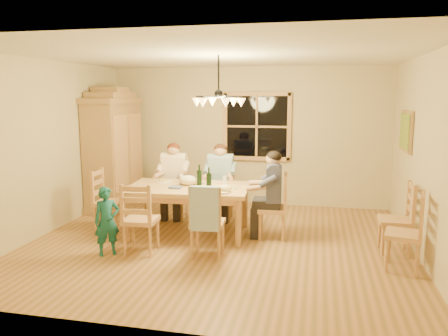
% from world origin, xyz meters
% --- Properties ---
extents(floor, '(5.50, 5.50, 0.00)m').
position_xyz_m(floor, '(0.00, 0.00, 0.00)').
color(floor, olive).
rests_on(floor, ground).
extents(ceiling, '(5.50, 5.00, 0.02)m').
position_xyz_m(ceiling, '(0.00, 0.00, 2.70)').
color(ceiling, white).
rests_on(ceiling, wall_back).
extents(wall_back, '(5.50, 0.02, 2.70)m').
position_xyz_m(wall_back, '(0.00, 2.50, 1.35)').
color(wall_back, beige).
rests_on(wall_back, floor).
extents(wall_left, '(0.02, 5.00, 2.70)m').
position_xyz_m(wall_left, '(-2.75, 0.00, 1.35)').
color(wall_left, beige).
rests_on(wall_left, floor).
extents(wall_right, '(0.02, 5.00, 2.70)m').
position_xyz_m(wall_right, '(2.75, 0.00, 1.35)').
color(wall_right, beige).
rests_on(wall_right, floor).
extents(window, '(1.30, 0.06, 1.30)m').
position_xyz_m(window, '(0.20, 2.47, 1.55)').
color(window, black).
rests_on(window, wall_back).
extents(painting, '(0.06, 0.78, 0.64)m').
position_xyz_m(painting, '(2.71, 1.20, 1.60)').
color(painting, '#976A41').
rests_on(painting, wall_right).
extents(chandelier, '(0.77, 0.68, 0.71)m').
position_xyz_m(chandelier, '(-0.00, 0.00, 2.08)').
color(chandelier, black).
rests_on(chandelier, ceiling).
extents(armoire, '(0.66, 1.40, 2.30)m').
position_xyz_m(armoire, '(-2.42, 1.60, 1.06)').
color(armoire, '#976A41').
rests_on(armoire, floor).
extents(dining_table, '(1.94, 1.26, 0.76)m').
position_xyz_m(dining_table, '(-0.56, 0.31, 0.66)').
color(dining_table, tan).
rests_on(dining_table, floor).
extents(chair_far_left, '(0.47, 0.45, 0.99)m').
position_xyz_m(chair_far_left, '(-1.08, 1.16, 0.30)').
color(chair_far_left, tan).
rests_on(chair_far_left, floor).
extents(chair_far_right, '(0.47, 0.45, 0.99)m').
position_xyz_m(chair_far_right, '(-0.25, 1.22, 0.30)').
color(chair_far_right, tan).
rests_on(chair_far_right, floor).
extents(chair_near_left, '(0.47, 0.45, 0.99)m').
position_xyz_m(chair_near_left, '(-0.96, -0.60, 0.30)').
color(chair_near_left, tan).
rests_on(chair_near_left, floor).
extents(chair_near_right, '(0.47, 0.45, 0.99)m').
position_xyz_m(chair_near_right, '(-0.03, -0.54, 0.30)').
color(chair_near_right, tan).
rests_on(chair_near_right, floor).
extents(chair_end_left, '(0.45, 0.47, 0.99)m').
position_xyz_m(chair_end_left, '(-1.85, 0.23, 0.30)').
color(chair_end_left, tan).
rests_on(chair_end_left, floor).
extents(chair_end_right, '(0.45, 0.47, 0.99)m').
position_xyz_m(chair_end_right, '(0.74, 0.40, 0.30)').
color(chair_end_right, tan).
rests_on(chair_end_right, floor).
extents(adult_woman, '(0.41, 0.44, 0.87)m').
position_xyz_m(adult_woman, '(-1.08, 1.16, 0.84)').
color(adult_woman, beige).
rests_on(adult_woman, floor).
extents(adult_plaid_man, '(0.41, 0.44, 0.87)m').
position_xyz_m(adult_plaid_man, '(-0.25, 1.22, 0.84)').
color(adult_plaid_man, '#316086').
rests_on(adult_plaid_man, floor).
extents(adult_slate_man, '(0.44, 0.41, 0.87)m').
position_xyz_m(adult_slate_man, '(0.74, 0.40, 0.84)').
color(adult_slate_man, '#43476B').
rests_on(adult_slate_man, floor).
extents(towel, '(0.39, 0.12, 0.58)m').
position_xyz_m(towel, '(-0.02, -0.73, 0.70)').
color(towel, '#94AEC9').
rests_on(towel, chair_near_right).
extents(wine_bottle_a, '(0.08, 0.08, 0.33)m').
position_xyz_m(wine_bottle_a, '(-0.41, 0.42, 0.93)').
color(wine_bottle_a, black).
rests_on(wine_bottle_a, dining_table).
extents(wine_bottle_b, '(0.08, 0.08, 0.33)m').
position_xyz_m(wine_bottle_b, '(-0.20, 0.20, 0.93)').
color(wine_bottle_b, black).
rests_on(wine_bottle_b, dining_table).
extents(plate_woman, '(0.26, 0.26, 0.02)m').
position_xyz_m(plate_woman, '(-1.06, 0.59, 0.77)').
color(plate_woman, white).
rests_on(plate_woman, dining_table).
extents(plate_plaid, '(0.26, 0.26, 0.02)m').
position_xyz_m(plate_plaid, '(-0.29, 0.63, 0.77)').
color(plate_plaid, white).
rests_on(plate_plaid, dining_table).
extents(plate_slate, '(0.26, 0.26, 0.02)m').
position_xyz_m(plate_slate, '(0.09, 0.32, 0.77)').
color(plate_slate, white).
rests_on(plate_slate, dining_table).
extents(wine_glass_a, '(0.06, 0.06, 0.14)m').
position_xyz_m(wine_glass_a, '(-0.74, 0.52, 0.83)').
color(wine_glass_a, silver).
rests_on(wine_glass_a, dining_table).
extents(wine_glass_b, '(0.06, 0.06, 0.14)m').
position_xyz_m(wine_glass_b, '(-0.02, 0.53, 0.83)').
color(wine_glass_b, silver).
rests_on(wine_glass_b, dining_table).
extents(cap, '(0.20, 0.20, 0.11)m').
position_xyz_m(cap, '(0.07, 0.05, 0.82)').
color(cap, '#CCB788').
rests_on(cap, dining_table).
extents(napkin, '(0.19, 0.15, 0.03)m').
position_xyz_m(napkin, '(-0.70, 0.13, 0.78)').
color(napkin, '#4E5A90').
rests_on(napkin, dining_table).
extents(cloth_bundle, '(0.28, 0.22, 0.15)m').
position_xyz_m(cloth_bundle, '(-0.59, 0.41, 0.84)').
color(cloth_bundle, beige).
rests_on(cloth_bundle, dining_table).
extents(child, '(0.41, 0.39, 0.94)m').
position_xyz_m(child, '(-1.37, -0.80, 0.47)').
color(child, '#175E67').
rests_on(child, floor).
extents(chair_spare_front, '(0.51, 0.52, 0.99)m').
position_xyz_m(chair_spare_front, '(2.45, -0.51, 0.30)').
color(chair_spare_front, tan).
rests_on(chair_spare_front, floor).
extents(chair_spare_back, '(0.42, 0.44, 0.99)m').
position_xyz_m(chair_spare_back, '(2.45, 0.12, 0.30)').
color(chair_spare_back, tan).
rests_on(chair_spare_back, floor).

